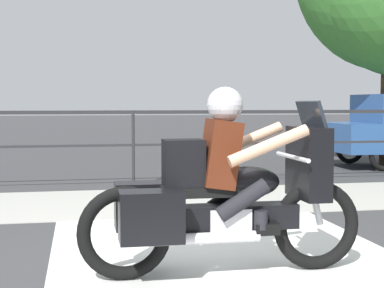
{
  "coord_description": "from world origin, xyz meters",
  "views": [
    {
      "loc": [
        -0.88,
        -4.79,
        1.4
      ],
      "look_at": [
        0.2,
        0.82,
        1.0
      ],
      "focal_mm": 55.0,
      "sensor_mm": 36.0,
      "label": 1
    }
  ],
  "objects": [
    {
      "name": "ground_plane",
      "position": [
        0.0,
        0.0,
        0.0
      ],
      "size": [
        120.0,
        120.0,
        0.0
      ],
      "primitive_type": "plane",
      "color": "#38383A"
    },
    {
      "name": "sidewalk_band",
      "position": [
        0.0,
        3.4,
        0.01
      ],
      "size": [
        44.0,
        2.4,
        0.01
      ],
      "primitive_type": "cube",
      "color": "#A8A59E",
      "rests_on": "ground"
    },
    {
      "name": "crosswalk_band",
      "position": [
        0.42,
        -0.2,
        0.0
      ],
      "size": [
        3.15,
        6.0,
        0.01
      ],
      "primitive_type": "cube",
      "color": "silver",
      "rests_on": "ground"
    },
    {
      "name": "fence_railing",
      "position": [
        0.0,
        4.91,
        1.0
      ],
      "size": [
        36.0,
        0.05,
        1.27
      ],
      "color": "#232326",
      "rests_on": "ground"
    },
    {
      "name": "motorcycle",
      "position": [
        0.24,
        -0.21,
        0.68
      ],
      "size": [
        2.35,
        0.76,
        1.53
      ],
      "rotation": [
        0.0,
        0.0,
        -0.09
      ],
      "color": "black",
      "rests_on": "ground"
    }
  ]
}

